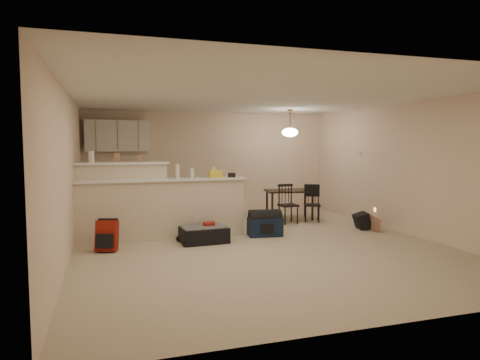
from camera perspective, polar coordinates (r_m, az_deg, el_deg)
name	(u,v)px	position (r m, az deg, el deg)	size (l,w,h in m)	color
room	(258,171)	(7.24, 2.41, 1.16)	(7.00, 7.02, 2.50)	#C2B195
breakfast_bar	(148,205)	(7.89, -12.21, -3.33)	(3.08, 0.58, 1.39)	beige
upper_cabinets	(117,136)	(10.13, -16.05, 5.67)	(1.40, 0.34, 0.70)	white
kitchen_counter	(128,200)	(10.08, -14.71, -2.55)	(1.80, 0.60, 0.90)	white
thermostat	(360,154)	(9.97, 15.69, 3.40)	(0.02, 0.12, 0.12)	beige
jar	(91,157)	(7.93, -19.22, 2.95)	(0.10, 0.10, 0.20)	silver
cereal_box	(117,158)	(7.93, -16.08, 2.88)	(0.10, 0.07, 0.16)	#9D6D51
small_box	(140,159)	(7.95, -13.16, 2.80)	(0.08, 0.06, 0.12)	#9D6D51
bottle_a	(177,171)	(7.81, -8.33, 1.16)	(0.07, 0.07, 0.26)	silver
bottle_b	(192,173)	(7.86, -6.43, 0.90)	(0.06, 0.06, 0.18)	silver
bag_lump	(215,174)	(7.96, -3.34, 0.83)	(0.22, 0.18, 0.14)	#9D6D51
pouch	(232,175)	(8.05, -1.10, 0.66)	(0.12, 0.10, 0.08)	#9D6D51
extra_item_x	(214,172)	(7.95, -3.49, 1.06)	(0.06, 0.06, 0.21)	silver
dining_table	(289,193)	(9.87, 6.60, -1.79)	(1.16, 0.87, 0.67)	black
pendant_lamp	(290,132)	(9.81, 6.68, 6.38)	(0.36, 0.36, 0.62)	brown
dining_chair_near	(288,204)	(9.30, 6.46, -3.20)	(0.37, 0.35, 0.84)	black
dining_chair_far	(312,204)	(9.56, 9.59, -3.15)	(0.35, 0.33, 0.80)	black
suitcase	(204,235)	(7.52, -4.82, -7.30)	(0.79, 0.52, 0.27)	black
red_backpack	(107,236)	(7.21, -17.32, -7.13)	(0.33, 0.20, 0.49)	maroon
navy_duffel	(265,227)	(8.04, 3.34, -6.26)	(0.62, 0.34, 0.34)	#111F38
black_daypack	(362,221)	(9.03, 15.98, -5.30)	(0.36, 0.25, 0.31)	black
cardboard_sheet	(373,224)	(8.87, 17.36, -5.57)	(0.39, 0.02, 0.30)	#9D6D51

